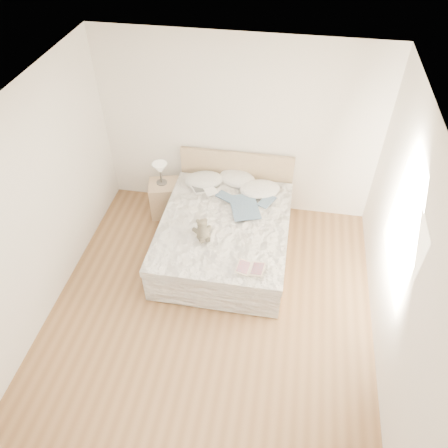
{
  "coord_description": "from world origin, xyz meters",
  "views": [
    {
      "loc": [
        0.73,
        -3.13,
        4.58
      ],
      "look_at": [
        0.01,
        1.05,
        0.62
      ],
      "focal_mm": 35.0,
      "sensor_mm": 36.0,
      "label": 1
    }
  ],
  "objects": [
    {
      "name": "childrens_book",
      "position": [
        0.45,
        0.32,
        0.63
      ],
      "size": [
        0.37,
        0.27,
        0.02
      ],
      "primitive_type": "cube",
      "rotation": [
        0.0,
        0.0,
        -0.11
      ],
      "color": "beige",
      "rests_on": "bed"
    },
    {
      "name": "pillow_right",
      "position": [
        0.39,
        1.85,
        0.64
      ],
      "size": [
        0.68,
        0.56,
        0.18
      ],
      "primitive_type": "ellipsoid",
      "rotation": [
        0.0,
        0.0,
        0.28
      ],
      "color": "white",
      "rests_on": "bed"
    },
    {
      "name": "pillow_middle",
      "position": [
        0.04,
        2.04,
        0.64
      ],
      "size": [
        0.68,
        0.58,
        0.17
      ],
      "primitive_type": "ellipsoid",
      "rotation": [
        0.0,
        0.0,
        -0.37
      ],
      "color": "white",
      "rests_on": "bed"
    },
    {
      "name": "wall_left",
      "position": [
        -2.0,
        0.0,
        1.35
      ],
      "size": [
        0.02,
        4.5,
        2.7
      ],
      "primitive_type": "cube",
      "color": "white",
      "rests_on": "ground"
    },
    {
      "name": "photo_book",
      "position": [
        -0.41,
        1.71,
        0.63
      ],
      "size": [
        0.44,
        0.41,
        0.03
      ],
      "primitive_type": "cube",
      "rotation": [
        0.0,
        0.0,
        0.6
      ],
      "color": "white",
      "rests_on": "bed"
    },
    {
      "name": "table_lamp",
      "position": [
        -1.08,
        1.85,
        0.81
      ],
      "size": [
        0.29,
        0.29,
        0.35
      ],
      "color": "#4A4540",
      "rests_on": "nightstand"
    },
    {
      "name": "wall_right",
      "position": [
        2.0,
        0.0,
        1.35
      ],
      "size": [
        0.02,
        4.5,
        2.7
      ],
      "primitive_type": "cube",
      "color": "white",
      "rests_on": "ground"
    },
    {
      "name": "nightstand",
      "position": [
        -1.05,
        1.83,
        0.28
      ],
      "size": [
        0.54,
        0.5,
        0.56
      ],
      "primitive_type": "cube",
      "rotation": [
        0.0,
        0.0,
        0.26
      ],
      "color": "tan",
      "rests_on": "floor"
    },
    {
      "name": "window",
      "position": [
        1.99,
        0.3,
        1.45
      ],
      "size": [
        0.02,
        1.3,
        1.1
      ],
      "primitive_type": "cube",
      "color": "white",
      "rests_on": "wall_right"
    },
    {
      "name": "floor",
      "position": [
        0.0,
        0.0,
        0.0
      ],
      "size": [
        4.0,
        4.5,
        0.0
      ],
      "primitive_type": "cube",
      "color": "brown",
      "rests_on": "ground"
    },
    {
      "name": "bed",
      "position": [
        0.0,
        1.19,
        0.31
      ],
      "size": [
        1.72,
        2.14,
        1.0
      ],
      "color": "tan",
      "rests_on": "floor"
    },
    {
      "name": "teddy_bear",
      "position": [
        -0.22,
        0.75,
        0.65
      ],
      "size": [
        0.32,
        0.37,
        0.16
      ],
      "primitive_type": null,
      "rotation": [
        0.0,
        0.0,
        0.39
      ],
      "color": "brown",
      "rests_on": "bed"
    },
    {
      "name": "pillow_left",
      "position": [
        -0.45,
        1.93,
        0.64
      ],
      "size": [
        0.67,
        0.56,
        0.17
      ],
      "primitive_type": "ellipsoid",
      "rotation": [
        0.0,
        0.0,
        0.31
      ],
      "color": "silver",
      "rests_on": "bed"
    },
    {
      "name": "blouse",
      "position": [
        0.23,
        1.43,
        0.63
      ],
      "size": [
        0.74,
        0.77,
        0.02
      ],
      "primitive_type": null,
      "rotation": [
        0.0,
        0.0,
        0.32
      ],
      "color": "#3E5874",
      "rests_on": "bed"
    },
    {
      "name": "ceiling",
      "position": [
        0.0,
        0.0,
        2.7
      ],
      "size": [
        4.0,
        4.5,
        0.0
      ],
      "primitive_type": "cube",
      "color": "white",
      "rests_on": "ground"
    },
    {
      "name": "wall_back",
      "position": [
        0.0,
        2.25,
        1.35
      ],
      "size": [
        4.0,
        0.02,
        2.7
      ],
      "primitive_type": "cube",
      "color": "white",
      "rests_on": "ground"
    }
  ]
}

